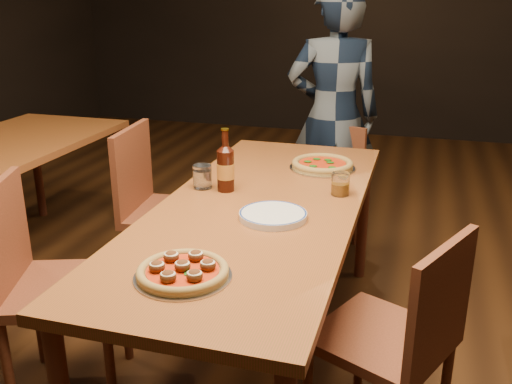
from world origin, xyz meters
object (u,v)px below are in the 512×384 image
(pizza_meatball, at_px, (183,271))
(water_glass, at_px, (202,177))
(table_main, at_px, (259,220))
(diner, at_px, (333,117))
(chair_main_nw, at_px, (65,286))
(beer_bottle, at_px, (226,169))
(amber_glass, at_px, (340,184))
(chair_end, at_px, (323,188))
(chair_main_sw, at_px, (173,212))
(pizza_margherita, at_px, (322,165))
(chair_main_e, at_px, (381,336))
(plate_stack, at_px, (273,215))

(pizza_meatball, bearing_deg, water_glass, 107.37)
(table_main, distance_m, diner, 1.48)
(chair_main_nw, bearing_deg, beer_bottle, -63.16)
(diner, bearing_deg, amber_glass, 85.30)
(chair_end, relative_size, water_glass, 7.84)
(chair_main_sw, height_order, beer_bottle, beer_bottle)
(beer_bottle, bearing_deg, water_glass, 177.35)
(chair_main_nw, bearing_deg, pizza_margherita, -60.88)
(chair_main_e, xyz_separation_m, plate_stack, (-0.45, 0.22, 0.32))
(chair_main_sw, bearing_deg, plate_stack, -135.40)
(water_glass, distance_m, diner, 1.39)
(water_glass, height_order, diner, diner)
(chair_main_sw, relative_size, chair_main_e, 1.09)
(pizza_margherita, height_order, beer_bottle, beer_bottle)
(plate_stack, relative_size, beer_bottle, 0.97)
(pizza_margherita, bearing_deg, beer_bottle, -128.06)
(amber_glass, bearing_deg, diner, 100.52)
(chair_main_e, bearing_deg, amber_glass, -131.86)
(diner, bearing_deg, water_glass, 59.59)
(table_main, bearing_deg, water_glass, 156.97)
(beer_bottle, bearing_deg, plate_stack, -42.48)
(plate_stack, bearing_deg, pizza_meatball, -104.81)
(chair_main_sw, distance_m, plate_stack, 0.94)
(table_main, bearing_deg, diner, 87.46)
(pizza_margherita, height_order, amber_glass, amber_glass)
(chair_main_sw, distance_m, amber_glass, 0.98)
(table_main, bearing_deg, amber_glass, 34.89)
(table_main, xyz_separation_m, plate_stack, (0.09, -0.14, 0.08))
(chair_main_nw, distance_m, chair_main_sw, 0.85)
(chair_main_e, xyz_separation_m, diner, (-0.48, 1.83, 0.37))
(chair_end, xyz_separation_m, plate_stack, (0.04, -1.40, 0.35))
(beer_bottle, distance_m, amber_glass, 0.50)
(pizza_margherita, distance_m, water_glass, 0.64)
(beer_bottle, height_order, amber_glass, beer_bottle)
(table_main, height_order, pizza_meatball, pizza_meatball)
(chair_main_sw, height_order, diner, diner)
(table_main, height_order, diner, diner)
(chair_main_nw, height_order, chair_main_e, chair_main_nw)
(chair_main_nw, xyz_separation_m, pizza_margherita, (0.84, 0.97, 0.30))
(amber_glass, bearing_deg, pizza_margherita, 111.46)
(table_main, height_order, pizza_margherita, pizza_margherita)
(chair_main_sw, distance_m, diner, 1.27)
(table_main, distance_m, beer_bottle, 0.28)
(chair_main_sw, height_order, plate_stack, chair_main_sw)
(beer_bottle, distance_m, diner, 1.37)
(plate_stack, relative_size, water_glass, 2.52)
(chair_end, xyz_separation_m, pizza_meatball, (-0.10, -1.94, 0.36))
(pizza_meatball, bearing_deg, diner, 86.95)
(chair_main_e, height_order, diner, diner)
(chair_end, bearing_deg, chair_main_nw, -96.61)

